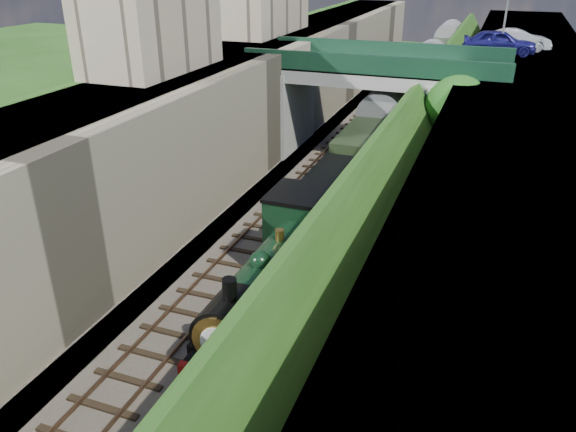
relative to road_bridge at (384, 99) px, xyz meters
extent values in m
plane|color=#1E4714|center=(-0.94, -24.00, -4.08)|extent=(160.00, 160.00, 0.00)
cube|color=#473F38|center=(-0.94, -4.00, -3.98)|extent=(10.00, 90.00, 0.20)
cube|color=#756B56|center=(-6.44, -4.00, -0.58)|extent=(1.00, 90.00, 7.00)
cube|color=#262628|center=(-9.94, -4.00, -0.58)|extent=(6.00, 90.00, 7.00)
cube|color=#262628|center=(8.56, -4.00, -0.95)|extent=(8.00, 90.00, 6.25)
cube|color=#1E4714|center=(4.06, -4.00, -1.38)|extent=(4.02, 90.00, 6.36)
sphere|color=#194C14|center=(3.53, -24.44, -2.03)|extent=(1.44, 1.44, 1.44)
sphere|color=#194C14|center=(2.94, -22.53, -2.99)|extent=(1.74, 1.74, 1.74)
sphere|color=#194C14|center=(4.01, -18.18, -1.24)|extent=(1.89, 1.89, 1.89)
sphere|color=#194C14|center=(3.74, -15.75, -1.68)|extent=(1.47, 1.47, 1.47)
sphere|color=#194C14|center=(3.05, -12.91, -2.80)|extent=(2.21, 2.21, 2.21)
sphere|color=#194C14|center=(5.32, -9.61, 0.88)|extent=(2.01, 2.01, 2.01)
sphere|color=#194C14|center=(4.10, -6.94, -1.11)|extent=(1.50, 1.50, 1.50)
sphere|color=#194C14|center=(4.31, -3.31, -0.77)|extent=(2.03, 2.03, 2.03)
sphere|color=#194C14|center=(4.19, -0.42, -0.97)|extent=(2.25, 2.25, 2.25)
sphere|color=#194C14|center=(3.23, 2.92, -2.52)|extent=(1.63, 1.63, 1.63)
sphere|color=#194C14|center=(5.32, 4.64, 0.88)|extent=(1.76, 1.76, 1.76)
sphere|color=#194C14|center=(4.65, 7.05, -0.21)|extent=(1.32, 1.32, 1.32)
sphere|color=#194C14|center=(3.77, 11.65, -1.64)|extent=(1.60, 1.60, 1.60)
sphere|color=#194C14|center=(5.25, 14.54, 0.77)|extent=(1.99, 1.99, 1.99)
sphere|color=#194C14|center=(4.56, 16.25, -0.35)|extent=(2.01, 2.01, 2.01)
sphere|color=#194C14|center=(3.00, 20.07, -2.90)|extent=(1.60, 1.60, 1.60)
sphere|color=#194C14|center=(3.07, 23.37, -2.78)|extent=(2.30, 2.30, 2.30)
sphere|color=#194C14|center=(2.79, 26.48, -3.23)|extent=(1.57, 1.57, 1.57)
sphere|color=#194C14|center=(3.24, 29.81, -2.51)|extent=(1.37, 1.37, 1.37)
sphere|color=#194C14|center=(3.68, 32.99, -1.78)|extent=(1.28, 1.28, 1.28)
cube|color=black|center=(-2.94, -4.00, -3.84)|extent=(2.50, 90.00, 0.07)
cube|color=brown|center=(-3.66, -4.00, -3.75)|extent=(0.08, 90.00, 0.14)
cube|color=brown|center=(-2.23, -4.00, -3.75)|extent=(0.08, 90.00, 0.14)
cube|color=black|center=(0.26, -4.00, -3.84)|extent=(2.50, 90.00, 0.07)
cube|color=brown|center=(-0.46, -4.00, -3.75)|extent=(0.08, 90.00, 0.14)
cube|color=brown|center=(0.97, -4.00, -3.75)|extent=(0.08, 90.00, 0.14)
cube|color=gray|center=(-0.44, 0.00, 1.62)|extent=(16.00, 6.00, 0.90)
cube|color=#163D28|center=(-0.44, -2.85, 2.57)|extent=(16.00, 0.30, 1.20)
cube|color=#163D28|center=(-0.44, 2.85, 2.57)|extent=(16.00, 0.30, 1.20)
cube|color=gray|center=(-6.44, 0.00, -1.23)|extent=(1.40, 6.40, 5.70)
cube|color=gray|center=(4.26, 0.00, -1.23)|extent=(2.40, 6.40, 5.70)
cube|color=gray|center=(-10.44, -10.00, 4.92)|extent=(4.00, 8.00, 4.00)
cylinder|color=black|center=(4.86, -3.63, -1.88)|extent=(0.30, 0.30, 4.40)
sphere|color=#194C14|center=(4.86, -3.63, 0.72)|extent=(3.60, 3.60, 3.60)
sphere|color=#194C14|center=(5.36, -2.83, 0.12)|extent=(2.40, 2.40, 2.40)
cylinder|color=gray|center=(6.59, 6.12, 5.17)|extent=(0.14, 0.14, 6.00)
imported|color=navy|center=(6.45, 6.59, 3.00)|extent=(5.02, 2.34, 1.66)
imported|color=#B1B3B6|center=(7.63, 8.91, 2.91)|extent=(4.70, 2.38, 1.48)
cube|color=black|center=(0.26, -20.27, -3.58)|extent=(2.40, 8.40, 0.60)
cube|color=black|center=(0.26, -19.27, -3.03)|extent=(2.70, 10.00, 0.35)
cube|color=maroon|center=(0.26, -24.37, -3.13)|extent=(2.70, 0.25, 0.70)
cylinder|color=black|center=(0.26, -20.07, -1.73)|extent=(1.90, 5.60, 1.90)
cylinder|color=black|center=(0.26, -23.37, -1.73)|extent=(1.96, 1.80, 1.96)
cylinder|color=white|center=(0.26, -24.35, -1.73)|extent=(1.10, 0.05, 1.10)
cylinder|color=black|center=(0.26, -23.37, -0.53)|extent=(0.44, 0.44, 0.90)
sphere|color=black|center=(0.26, -21.07, -0.73)|extent=(0.76, 0.76, 0.76)
cylinder|color=#A57F33|center=(0.26, -19.27, -0.63)|extent=(0.32, 0.32, 0.50)
cube|color=black|center=(0.26, -16.47, -1.58)|extent=(2.75, 2.40, 2.80)
cube|color=black|center=(0.26, -16.47, -0.13)|extent=(2.85, 2.50, 0.15)
cube|color=black|center=(-0.99, -22.87, -3.23)|extent=(0.60, 1.40, 0.90)
cube|color=black|center=(1.51, -22.87, -3.23)|extent=(0.60, 1.40, 0.90)
cube|color=black|center=(0.26, -12.07, -3.63)|extent=(2.30, 6.00, 0.50)
cube|color=black|center=(0.26, -12.07, -3.38)|extent=(2.60, 6.00, 0.50)
cube|color=black|center=(0.26, -12.07, -2.18)|extent=(2.70, 6.00, 2.40)
cube|color=black|center=(0.26, -12.07, -0.93)|extent=(2.50, 5.60, 0.20)
cube|color=black|center=(0.26, 0.53, -3.68)|extent=(2.30, 17.00, 0.40)
cube|color=black|center=(0.26, 0.53, -3.43)|extent=(2.50, 17.00, 0.50)
cube|color=black|center=(0.26, 0.53, -1.93)|extent=(2.80, 18.00, 2.70)
cube|color=slate|center=(0.26, 0.53, -0.43)|extent=(2.90, 18.00, 0.50)
cube|color=black|center=(0.26, 19.33, -3.68)|extent=(2.30, 17.00, 0.40)
cube|color=black|center=(0.26, 19.33, -3.43)|extent=(2.50, 17.00, 0.50)
cube|color=black|center=(0.26, 19.33, -1.93)|extent=(2.80, 18.00, 2.70)
cube|color=slate|center=(0.26, 19.33, -0.43)|extent=(2.90, 18.00, 0.50)
cube|color=black|center=(0.26, 38.13, -3.68)|extent=(2.30, 17.00, 0.40)
cube|color=black|center=(0.26, 38.13, -3.43)|extent=(2.50, 17.00, 0.50)
cube|color=black|center=(0.26, 38.13, -1.93)|extent=(2.80, 18.00, 2.70)
cube|color=slate|center=(0.26, 38.13, -0.43)|extent=(2.90, 18.00, 0.50)
camera|label=1|loc=(6.81, -35.97, 8.63)|focal=35.00mm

